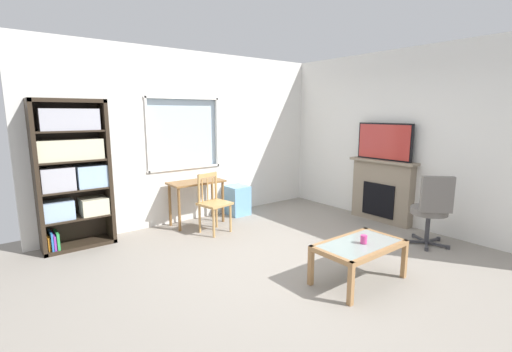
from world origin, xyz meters
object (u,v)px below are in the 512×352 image
(tv, at_px, (384,142))
(coffee_table, at_px, (359,249))
(sippy_cup, at_px, (364,239))
(office_chair, at_px, (432,207))
(desk_under_window, at_px, (196,189))
(plastic_drawer_unit, at_px, (237,200))
(wooden_chair, at_px, (213,202))
(bookshelf, at_px, (72,169))
(fireplace, at_px, (382,190))

(tv, relative_size, coffee_table, 0.98)
(tv, bearing_deg, sippy_cup, -151.14)
(office_chair, bearing_deg, sippy_cup, -177.69)
(desk_under_window, relative_size, plastic_drawer_unit, 1.71)
(desk_under_window, relative_size, sippy_cup, 9.90)
(wooden_chair, relative_size, plastic_drawer_unit, 1.73)
(bookshelf, xyz_separation_m, coffee_table, (2.17, -2.98, -0.70))
(office_chair, bearing_deg, fireplace, 64.71)
(plastic_drawer_unit, bearing_deg, coffee_table, -98.36)
(plastic_drawer_unit, relative_size, fireplace, 0.45)
(coffee_table, bearing_deg, sippy_cup, -52.97)
(desk_under_window, height_order, coffee_table, desk_under_window)
(tv, bearing_deg, plastic_drawer_unit, 132.98)
(desk_under_window, xyz_separation_m, wooden_chair, (0.00, -0.51, -0.12))
(tv, distance_m, coffee_table, 2.58)
(tv, xyz_separation_m, sippy_cup, (-2.09, -1.15, -0.86))
(coffee_table, height_order, sippy_cup, sippy_cup)
(wooden_chair, xyz_separation_m, tv, (2.51, -1.24, 0.88))
(tv, distance_m, office_chair, 1.43)
(bookshelf, xyz_separation_m, tv, (4.29, -1.86, 0.27))
(office_chair, xyz_separation_m, sippy_cup, (-1.59, -0.06, -0.08))
(wooden_chair, relative_size, office_chair, 0.90)
(desk_under_window, relative_size, coffee_table, 0.90)
(fireplace, bearing_deg, desk_under_window, 145.27)
(wooden_chair, bearing_deg, tv, -26.32)
(bookshelf, bearing_deg, wooden_chair, -19.29)
(plastic_drawer_unit, height_order, sippy_cup, sippy_cup)
(bookshelf, relative_size, office_chair, 1.98)
(plastic_drawer_unit, bearing_deg, office_chair, -67.68)
(office_chair, distance_m, coffee_table, 1.63)
(bookshelf, xyz_separation_m, sippy_cup, (2.20, -3.02, -0.59))
(wooden_chair, distance_m, sippy_cup, 2.43)
(plastic_drawer_unit, bearing_deg, desk_under_window, -176.56)
(wooden_chair, bearing_deg, bookshelf, 160.71)
(tv, distance_m, sippy_cup, 2.54)
(desk_under_window, relative_size, office_chair, 0.89)
(wooden_chair, height_order, tv, tv)
(bookshelf, height_order, fireplace, bookshelf)
(bookshelf, distance_m, office_chair, 4.83)
(coffee_table, bearing_deg, fireplace, 27.73)
(plastic_drawer_unit, xyz_separation_m, coffee_table, (-0.43, -2.93, 0.11))
(tv, bearing_deg, desk_under_window, 145.08)
(wooden_chair, xyz_separation_m, sippy_cup, (0.42, -2.39, 0.01))
(fireplace, relative_size, sippy_cup, 12.81)
(plastic_drawer_unit, distance_m, fireplace, 2.50)
(sippy_cup, bearing_deg, plastic_drawer_unit, 82.18)
(tv, bearing_deg, bookshelf, 156.50)
(fireplace, xyz_separation_m, tv, (-0.02, -0.00, 0.82))
(tv, height_order, coffee_table, tv)
(sippy_cup, bearing_deg, fireplace, 28.65)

